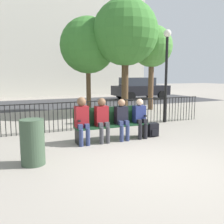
% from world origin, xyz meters
% --- Properties ---
extents(ground_plane, '(80.00, 80.00, 0.00)m').
position_xyz_m(ground_plane, '(0.00, 0.00, 0.00)').
color(ground_plane, gray).
extents(park_bench, '(2.08, 0.45, 0.92)m').
position_xyz_m(park_bench, '(0.00, 2.28, 0.50)').
color(park_bench, '#14381E').
rests_on(park_bench, ground).
extents(seated_person_0, '(0.34, 0.39, 1.24)m').
position_xyz_m(seated_person_0, '(-0.87, 2.16, 0.71)').
color(seated_person_0, navy).
rests_on(seated_person_0, ground).
extents(seated_person_1, '(0.34, 0.39, 1.20)m').
position_xyz_m(seated_person_1, '(-0.31, 2.15, 0.67)').
color(seated_person_1, '#3D3D42').
rests_on(seated_person_1, ground).
extents(seated_person_2, '(0.34, 0.39, 1.15)m').
position_xyz_m(seated_person_2, '(0.28, 2.15, 0.64)').
color(seated_person_2, navy).
rests_on(seated_person_2, ground).
extents(seated_person_3, '(0.34, 0.39, 1.13)m').
position_xyz_m(seated_person_3, '(0.86, 2.15, 0.63)').
color(seated_person_3, black).
rests_on(seated_person_3, ground).
extents(backpack, '(0.31, 0.26, 0.40)m').
position_xyz_m(backpack, '(1.29, 2.14, 0.20)').
color(backpack, black).
rests_on(backpack, ground).
extents(fence_railing, '(9.01, 0.03, 0.95)m').
position_xyz_m(fence_railing, '(-0.02, 3.88, 0.56)').
color(fence_railing, black).
rests_on(fence_railing, ground).
extents(tree_1, '(2.13, 2.13, 4.33)m').
position_xyz_m(tree_1, '(4.45, 7.15, 3.23)').
color(tree_1, brown).
rests_on(tree_1, ground).
extents(tree_2, '(2.65, 2.65, 4.52)m').
position_xyz_m(tree_2, '(1.17, 7.59, 3.18)').
color(tree_2, '#4C3823').
rests_on(tree_2, ground).
extents(tree_3, '(2.93, 2.93, 5.14)m').
position_xyz_m(tree_3, '(2.47, 6.26, 3.66)').
color(tree_3, '#4C3823').
rests_on(tree_3, ground).
extents(lamp_post, '(0.28, 0.28, 3.46)m').
position_xyz_m(lamp_post, '(2.97, 3.84, 2.30)').
color(lamp_post, black).
rests_on(lamp_post, ground).
extents(street_surface, '(24.00, 6.00, 0.01)m').
position_xyz_m(street_surface, '(0.00, 12.00, 0.00)').
color(street_surface, '#333335').
rests_on(street_surface, ground).
extents(parked_car_0, '(4.20, 1.94, 1.62)m').
position_xyz_m(parked_car_0, '(6.82, 12.30, 0.84)').
color(parked_car_0, black).
rests_on(parked_car_0, ground).
extents(trash_bin, '(0.48, 0.48, 0.93)m').
position_xyz_m(trash_bin, '(-2.23, 1.14, 0.47)').
color(trash_bin, '#384C38').
rests_on(trash_bin, ground).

